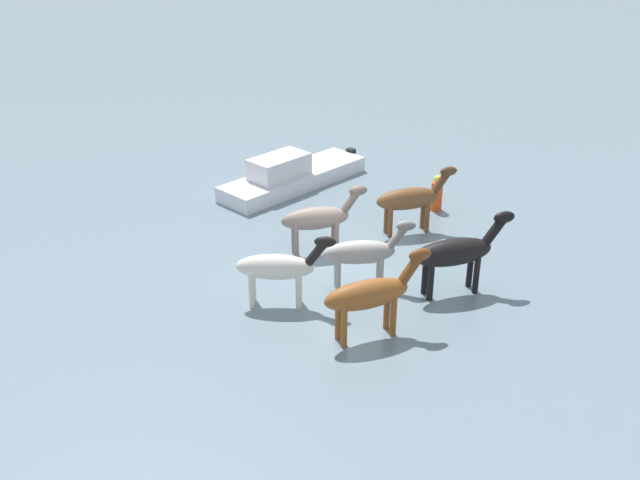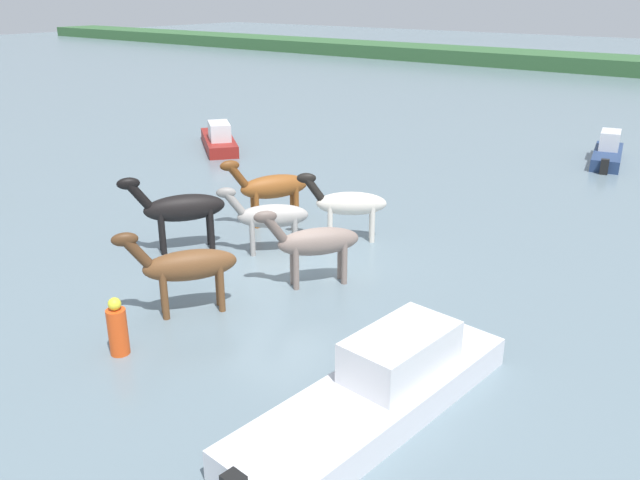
% 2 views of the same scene
% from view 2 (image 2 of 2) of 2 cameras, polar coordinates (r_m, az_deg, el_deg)
% --- Properties ---
extents(ground_plane, '(177.60, 177.60, 0.00)m').
position_cam_2_polar(ground_plane, '(15.78, -3.54, -2.50)').
color(ground_plane, slate).
extents(horse_dun_straggler, '(1.74, 2.15, 1.87)m').
position_cam_2_polar(horse_dun_straggler, '(14.54, -0.45, -0.18)').
color(horse_dun_straggler, gray).
rests_on(horse_dun_straggler, ground_plane).
extents(horse_mid_herd, '(1.80, 2.40, 2.04)m').
position_cam_2_polar(horse_mid_herd, '(16.86, -12.10, 2.72)').
color(horse_mid_herd, black).
rests_on(horse_mid_herd, ground_plane).
extents(horse_lead, '(2.13, 1.72, 1.85)m').
position_cam_2_polar(horse_lead, '(17.20, 2.48, 3.19)').
color(horse_lead, silver).
rests_on(horse_lead, ground_plane).
extents(horse_chestnut_trailing, '(1.70, 2.24, 1.91)m').
position_cam_2_polar(horse_chestnut_trailing, '(13.52, -11.67, -2.24)').
color(horse_chestnut_trailing, brown).
rests_on(horse_chestnut_trailing, ground_plane).
extents(horse_dark_mare, '(1.60, 2.41, 1.98)m').
position_cam_2_polar(horse_dark_mare, '(18.45, -4.29, 4.64)').
color(horse_dark_mare, brown).
rests_on(horse_dark_mare, ground_plane).
extents(horse_rear_stallion, '(1.86, 1.88, 1.78)m').
position_cam_2_polar(horse_rear_stallion, '(16.38, -4.43, 2.07)').
color(horse_rear_stallion, '#9E9993').
rests_on(horse_rear_stallion, ground_plane).
extents(boat_launch_far, '(2.04, 5.79, 1.37)m').
position_cam_2_polar(boat_launch_far, '(10.62, 5.18, -13.33)').
color(boat_launch_far, silver).
rests_on(boat_launch_far, ground_plane).
extents(boat_motor_center, '(4.00, 3.50, 1.33)m').
position_cam_2_polar(boat_motor_center, '(28.09, -8.85, 8.55)').
color(boat_motor_center, maroon).
rests_on(boat_motor_center, ground_plane).
extents(boat_tender_starboard, '(1.74, 3.85, 1.31)m').
position_cam_2_polar(boat_tender_starboard, '(27.83, 23.88, 6.86)').
color(boat_tender_starboard, navy).
rests_on(boat_tender_starboard, ground_plane).
extents(buoy_channel_marker, '(0.36, 0.36, 1.14)m').
position_cam_2_polar(buoy_channel_marker, '(12.56, -17.32, -7.45)').
color(buoy_channel_marker, '#E54C19').
rests_on(buoy_channel_marker, ground_plane).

